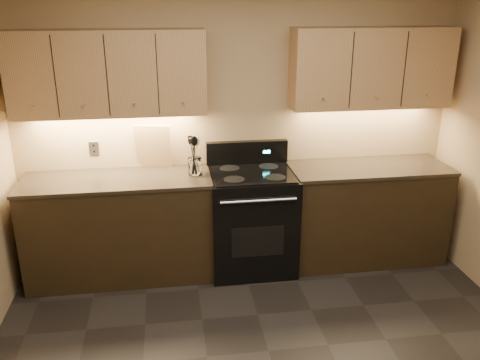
# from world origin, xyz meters

# --- Properties ---
(wall_back) EXTENTS (4.00, 0.04, 2.60)m
(wall_back) POSITION_xyz_m (0.00, 2.00, 1.30)
(wall_back) COLOR tan
(wall_back) RESTS_ON ground
(counter_left) EXTENTS (1.62, 0.62, 0.93)m
(counter_left) POSITION_xyz_m (-1.10, 1.70, 0.47)
(counter_left) COLOR black
(counter_left) RESTS_ON ground
(counter_right) EXTENTS (1.46, 0.62, 0.93)m
(counter_right) POSITION_xyz_m (1.18, 1.70, 0.47)
(counter_right) COLOR black
(counter_right) RESTS_ON ground
(stove) EXTENTS (0.76, 0.68, 1.14)m
(stove) POSITION_xyz_m (0.08, 1.68, 0.48)
(stove) COLOR black
(stove) RESTS_ON ground
(upper_cab_left) EXTENTS (1.60, 0.30, 0.70)m
(upper_cab_left) POSITION_xyz_m (-1.10, 1.85, 1.80)
(upper_cab_left) COLOR tan
(upper_cab_left) RESTS_ON wall_back
(upper_cab_right) EXTENTS (1.44, 0.30, 0.70)m
(upper_cab_right) POSITION_xyz_m (1.18, 1.85, 1.80)
(upper_cab_right) COLOR tan
(upper_cab_right) RESTS_ON wall_back
(outlet_plate) EXTENTS (0.08, 0.01, 0.12)m
(outlet_plate) POSITION_xyz_m (-1.30, 1.99, 1.12)
(outlet_plate) COLOR #B2B5BA
(outlet_plate) RESTS_ON wall_back
(utensil_crock) EXTENTS (0.16, 0.16, 0.15)m
(utensil_crock) POSITION_xyz_m (-0.42, 1.72, 1.00)
(utensil_crock) COLOR white
(utensil_crock) RESTS_ON counter_left
(cutting_board) EXTENTS (0.33, 0.14, 0.40)m
(cutting_board) POSITION_xyz_m (-0.78, 1.96, 1.13)
(cutting_board) COLOR tan
(cutting_board) RESTS_ON counter_left
(wooden_spoon) EXTENTS (0.13, 0.15, 0.32)m
(wooden_spoon) POSITION_xyz_m (-0.45, 1.70, 1.10)
(wooden_spoon) COLOR tan
(wooden_spoon) RESTS_ON utensil_crock
(black_spoon) EXTENTS (0.08, 0.11, 0.33)m
(black_spoon) POSITION_xyz_m (-0.43, 1.74, 1.11)
(black_spoon) COLOR black
(black_spoon) RESTS_ON utensil_crock
(black_turner) EXTENTS (0.15, 0.19, 0.35)m
(black_turner) POSITION_xyz_m (-0.41, 1.71, 1.11)
(black_turner) COLOR black
(black_turner) RESTS_ON utensil_crock
(steel_spatula) EXTENTS (0.16, 0.11, 0.35)m
(steel_spatula) POSITION_xyz_m (-0.39, 1.72, 1.11)
(steel_spatula) COLOR silver
(steel_spatula) RESTS_ON utensil_crock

